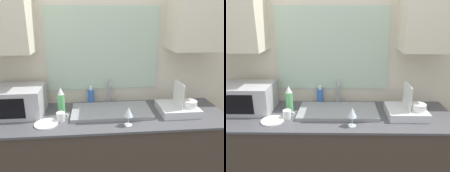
% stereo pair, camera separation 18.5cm
% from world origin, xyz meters
% --- Properties ---
extents(countertop, '(2.18, 0.65, 0.92)m').
position_xyz_m(countertop, '(0.00, 0.31, 0.46)').
color(countertop, '#42382D').
rests_on(countertop, ground_plane).
extents(wall_back, '(6.00, 0.38, 2.60)m').
position_xyz_m(wall_back, '(0.00, 0.62, 1.39)').
color(wall_back, beige).
rests_on(wall_back, ground_plane).
extents(sink_basin, '(0.72, 0.37, 0.03)m').
position_xyz_m(sink_basin, '(0.06, 0.35, 0.93)').
color(sink_basin, gray).
rests_on(sink_basin, countertop).
extents(faucet, '(0.08, 0.16, 0.24)m').
position_xyz_m(faucet, '(0.06, 0.54, 1.06)').
color(faucet, '#99999E').
rests_on(faucet, countertop).
extents(microwave, '(0.46, 0.35, 0.25)m').
position_xyz_m(microwave, '(-0.79, 0.40, 1.04)').
color(microwave, '#B2B2B7').
rests_on(microwave, countertop).
extents(dish_rack, '(0.34, 0.31, 0.29)m').
position_xyz_m(dish_rack, '(0.67, 0.30, 0.97)').
color(dish_rack, silver).
rests_on(dish_rack, countertop).
extents(spray_bottle, '(0.07, 0.07, 0.25)m').
position_xyz_m(spray_bottle, '(-0.40, 0.38, 1.03)').
color(spray_bottle, '#59B266').
rests_on(spray_bottle, countertop).
extents(soap_bottle, '(0.06, 0.06, 0.19)m').
position_xyz_m(soap_bottle, '(-0.13, 0.57, 1.00)').
color(soap_bottle, blue).
rests_on(soap_bottle, countertop).
extents(mug_near_sink, '(0.10, 0.07, 0.08)m').
position_xyz_m(mug_near_sink, '(-0.38, 0.23, 0.95)').
color(mug_near_sink, white).
rests_on(mug_near_sink, countertop).
extents(wine_glass, '(0.07, 0.07, 0.16)m').
position_xyz_m(wine_glass, '(0.17, 0.10, 1.03)').
color(wine_glass, silver).
rests_on(wine_glass, countertop).
extents(small_plate, '(0.19, 0.19, 0.01)m').
position_xyz_m(small_plate, '(-0.50, 0.17, 0.92)').
color(small_plate, white).
rests_on(small_plate, countertop).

